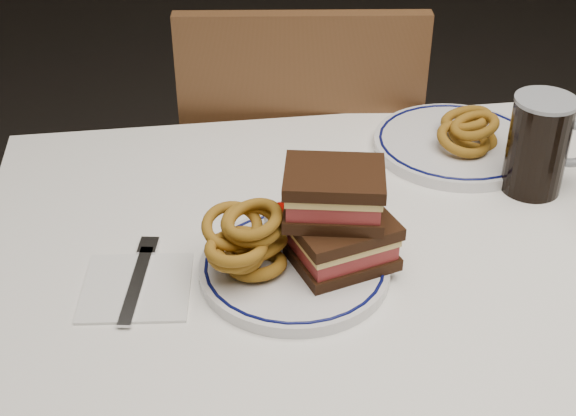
{
  "coord_description": "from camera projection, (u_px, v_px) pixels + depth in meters",
  "views": [
    {
      "loc": [
        -0.34,
        -0.79,
        1.39
      ],
      "look_at": [
        -0.23,
        0.0,
        0.85
      ],
      "focal_mm": 50.0,
      "sensor_mm": 36.0,
      "label": 1
    }
  ],
  "objects": [
    {
      "name": "main_plate",
      "position": [
        295.0,
        268.0,
        1.01
      ],
      "size": [
        0.24,
        0.24,
        0.02
      ],
      "color": "silver",
      "rests_on": "dining_table"
    },
    {
      "name": "napkin_fork",
      "position": [
        137.0,
        285.0,
        1.0
      ],
      "size": [
        0.15,
        0.18,
        0.01
      ],
      "color": "silver",
      "rests_on": "dining_table"
    },
    {
      "name": "far_plate",
      "position": [
        456.0,
        144.0,
        1.28
      ],
      "size": [
        0.26,
        0.26,
        0.02
      ],
      "color": "silver",
      "rests_on": "dining_table"
    },
    {
      "name": "reuben_sandwich",
      "position": [
        338.0,
        217.0,
        0.99
      ],
      "size": [
        0.15,
        0.14,
        0.13
      ],
      "color": "black",
      "rests_on": "main_plate"
    },
    {
      "name": "onion_rings_main",
      "position": [
        246.0,
        242.0,
        0.98
      ],
      "size": [
        0.11,
        0.11,
        0.1
      ],
      "color": "brown",
      "rests_on": "main_plate"
    },
    {
      "name": "beer_mug",
      "position": [
        540.0,
        144.0,
        1.15
      ],
      "size": [
        0.13,
        0.09,
        0.15
      ],
      "color": "black",
      "rests_on": "dining_table"
    },
    {
      "name": "ketchup_ramekin",
      "position": [
        284.0,
        219.0,
        1.06
      ],
      "size": [
        0.05,
        0.05,
        0.03
      ],
      "color": "white",
      "rests_on": "main_plate"
    },
    {
      "name": "onion_rings_far",
      "position": [
        469.0,
        130.0,
        1.26
      ],
      "size": [
        0.11,
        0.13,
        0.07
      ],
      "color": "brown",
      "rests_on": "far_plate"
    },
    {
      "name": "chair_far",
      "position": [
        299.0,
        192.0,
        1.64
      ],
      "size": [
        0.48,
        0.48,
        0.93
      ],
      "color": "#472E16",
      "rests_on": "floor"
    },
    {
      "name": "dining_table",
      "position": [
        450.0,
        320.0,
        1.1
      ],
      "size": [
        1.27,
        0.87,
        0.75
      ],
      "color": "silver",
      "rests_on": "floor"
    }
  ]
}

